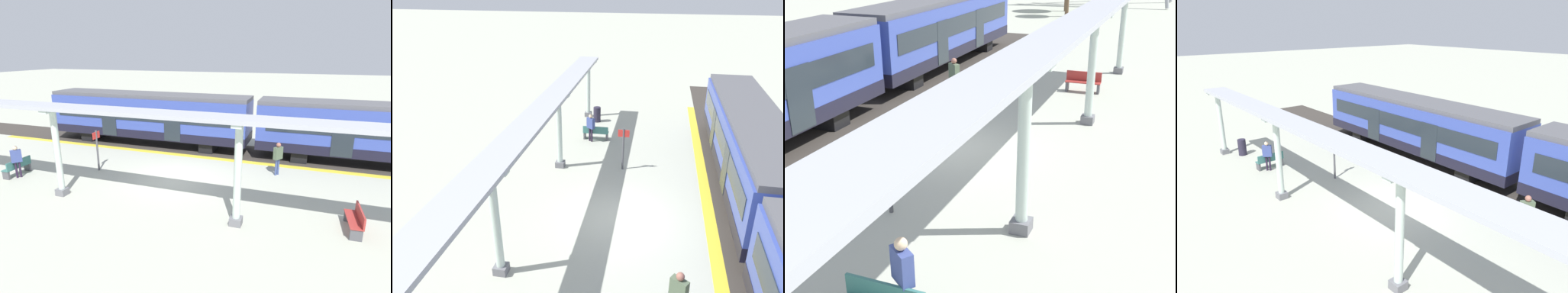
# 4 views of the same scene
# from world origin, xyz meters

# --- Properties ---
(ground_plane) EXTENTS (176.00, 176.00, 0.00)m
(ground_plane) POSITION_xyz_m (0.00, 0.00, 0.00)
(ground_plane) COLOR #ABAE9D
(tactile_edge_strip) EXTENTS (0.47, 30.39, 0.01)m
(tactile_edge_strip) POSITION_xyz_m (-3.67, 0.00, 0.00)
(tactile_edge_strip) COLOR gold
(tactile_edge_strip) RESTS_ON ground
(trackbed) EXTENTS (3.20, 42.39, 0.01)m
(trackbed) POSITION_xyz_m (-5.51, 0.00, 0.00)
(trackbed) COLOR #38332D
(trackbed) RESTS_ON ground
(train_far_carriage) EXTENTS (2.65, 13.92, 3.48)m
(train_far_carriage) POSITION_xyz_m (-5.50, 10.23, 1.83)
(train_far_carriage) COLOR #34479F
(train_far_carriage) RESTS_ON ground
(canopy_pillar_second) EXTENTS (1.10, 0.44, 3.88)m
(canopy_pillar_second) POSITION_xyz_m (3.46, -4.01, 1.97)
(canopy_pillar_second) COLOR slate
(canopy_pillar_second) RESTS_ON ground
(canopy_pillar_third) EXTENTS (1.10, 0.44, 3.88)m
(canopy_pillar_third) POSITION_xyz_m (3.46, 3.87, 1.97)
(canopy_pillar_third) COLOR slate
(canopy_pillar_third) RESTS_ON ground
(canopy_pillar_fourth) EXTENTS (1.10, 0.44, 3.88)m
(canopy_pillar_fourth) POSITION_xyz_m (3.46, 11.91, 1.97)
(canopy_pillar_fourth) COLOR slate
(canopy_pillar_fourth) RESTS_ON ground
(canopy_beam) EXTENTS (1.20, 24.56, 0.16)m
(canopy_beam) POSITION_xyz_m (3.46, 0.03, 3.96)
(canopy_beam) COLOR #A8AAB2
(canopy_beam) RESTS_ON canopy_pillar_nearest
(bench_mid_platform) EXTENTS (1.52, 0.51, 0.86)m
(bench_mid_platform) POSITION_xyz_m (2.47, 7.96, 0.44)
(bench_mid_platform) COLOR #A02F2B
(bench_mid_platform) RESTS_ON ground
(platform_info_sign) EXTENTS (0.56, 0.10, 2.20)m
(platform_info_sign) POSITION_xyz_m (0.28, -4.34, 1.33)
(platform_info_sign) COLOR #4C4C51
(platform_info_sign) RESTS_ON ground
(passenger_waiting_near_edge) EXTENTS (0.54, 0.47, 1.73)m
(passenger_waiting_near_edge) POSITION_xyz_m (-2.20, 4.79, 1.08)
(passenger_waiting_near_edge) COLOR #3B4C80
(passenger_waiting_near_edge) RESTS_ON ground
(passenger_by_the_benches) EXTENTS (0.52, 0.46, 1.67)m
(passenger_by_the_benches) POSITION_xyz_m (2.50, -7.55, 1.05)
(passenger_by_the_benches) COLOR #271B31
(passenger_by_the_benches) RESTS_ON ground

